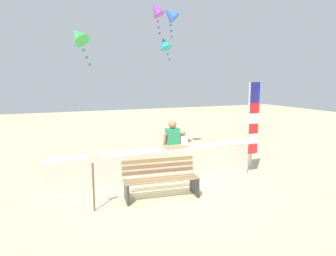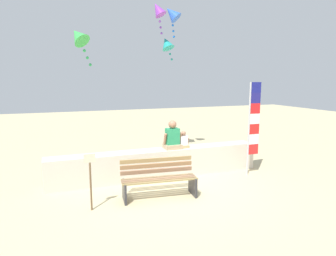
% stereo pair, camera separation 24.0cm
% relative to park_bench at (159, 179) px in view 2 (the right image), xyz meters
% --- Properties ---
extents(ground_plane, '(40.00, 40.00, 0.00)m').
position_rel_park_bench_xyz_m(ground_plane, '(0.46, 0.38, -0.42)').
color(ground_plane, '#CBBB8C').
extents(seawall_ledge, '(6.06, 0.56, 0.79)m').
position_rel_park_bench_xyz_m(seawall_ledge, '(0.46, 1.38, -0.03)').
color(seawall_ledge, beige).
rests_on(seawall_ledge, ground).
extents(park_bench, '(1.81, 0.79, 0.88)m').
position_rel_park_bench_xyz_m(park_bench, '(0.00, 0.00, 0.00)').
color(park_bench, '#977F4D').
rests_on(park_bench, ground).
extents(person_adult, '(0.53, 0.39, 0.82)m').
position_rel_park_bench_xyz_m(person_adult, '(0.88, 1.35, 0.68)').
color(person_adult, tan).
rests_on(person_adult, seawall_ledge).
extents(person_child, '(0.32, 0.24, 0.49)m').
position_rel_park_bench_xyz_m(person_child, '(1.23, 1.35, 0.56)').
color(person_child, tan).
rests_on(person_child, seawall_ledge).
extents(flag_banner, '(0.37, 0.05, 2.67)m').
position_rel_park_bench_xyz_m(flag_banner, '(3.04, 0.61, 1.10)').
color(flag_banner, '#B7B7BC').
rests_on(flag_banner, ground).
extents(kite_teal, '(0.67, 0.72, 0.86)m').
position_rel_park_bench_xyz_m(kite_teal, '(1.60, 3.74, 3.57)').
color(kite_teal, teal).
extents(kite_green, '(0.72, 0.74, 1.06)m').
position_rel_park_bench_xyz_m(kite_green, '(-1.52, 1.95, 3.42)').
color(kite_green, green).
extents(kite_blue, '(0.79, 0.74, 1.09)m').
position_rel_park_bench_xyz_m(kite_blue, '(1.72, 3.56, 4.54)').
color(kite_blue, blue).
extents(kite_purple, '(0.69, 0.69, 1.05)m').
position_rel_park_bench_xyz_m(kite_purple, '(1.20, 3.49, 4.62)').
color(kite_purple, purple).
extents(sign_post, '(0.24, 0.05, 1.23)m').
position_rel_park_bench_xyz_m(sign_post, '(-1.58, -0.21, 0.31)').
color(sign_post, brown).
rests_on(sign_post, ground).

